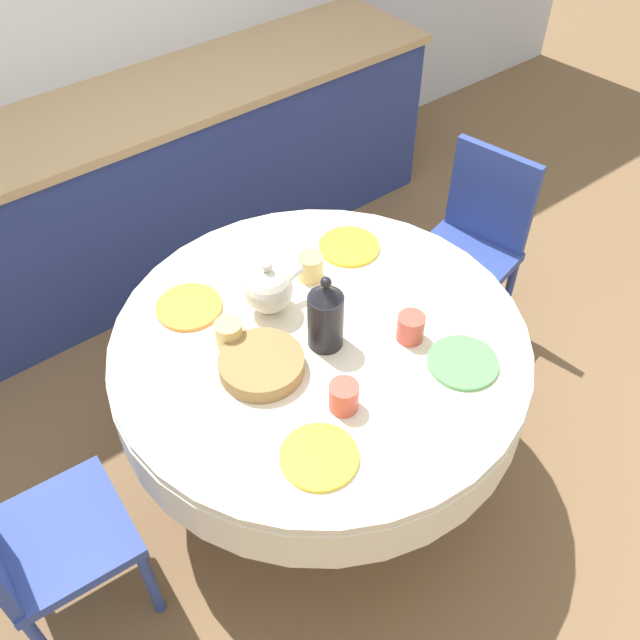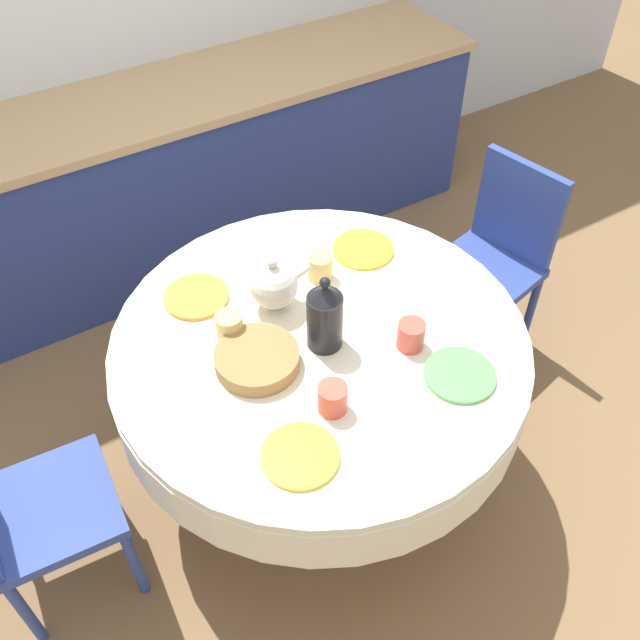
% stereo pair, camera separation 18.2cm
% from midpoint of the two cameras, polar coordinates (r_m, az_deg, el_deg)
% --- Properties ---
extents(ground_plane, '(12.00, 12.00, 0.00)m').
position_cam_midpoint_polar(ground_plane, '(2.90, 1.83, -11.41)').
color(ground_plane, brown).
extents(kitchen_counter, '(3.24, 0.64, 0.89)m').
position_cam_midpoint_polar(kitchen_counter, '(3.54, -11.32, 10.57)').
color(kitchen_counter, navy).
rests_on(kitchen_counter, ground_plane).
extents(dining_table, '(1.38, 1.38, 0.74)m').
position_cam_midpoint_polar(dining_table, '(2.41, 2.17, -3.44)').
color(dining_table, tan).
rests_on(dining_table, ground_plane).
extents(chair_left, '(0.48, 0.48, 0.88)m').
position_cam_midpoint_polar(chair_left, '(3.12, 15.53, 5.15)').
color(chair_left, '#2D428E').
rests_on(chair_left, ground_plane).
extents(chair_right, '(0.43, 0.43, 0.88)m').
position_cam_midpoint_polar(chair_right, '(2.38, -20.86, -13.94)').
color(chair_right, '#2D428E').
rests_on(chair_right, ground_plane).
extents(plate_near_left, '(0.22, 0.22, 0.01)m').
position_cam_midpoint_polar(plate_near_left, '(2.02, 1.02, -10.92)').
color(plate_near_left, yellow).
rests_on(plate_near_left, dining_table).
extents(cup_near_left, '(0.09, 0.09, 0.09)m').
position_cam_midpoint_polar(cup_near_left, '(2.09, 3.51, -6.39)').
color(cup_near_left, '#CC4C3D').
rests_on(cup_near_left, dining_table).
extents(plate_near_right, '(0.22, 0.22, 0.01)m').
position_cam_midpoint_polar(plate_near_right, '(2.26, 13.41, -4.40)').
color(plate_near_right, '#5BA85B').
rests_on(plate_near_right, dining_table).
extents(cup_near_right, '(0.09, 0.09, 0.09)m').
position_cam_midpoint_polar(cup_near_right, '(2.29, 9.55, -1.30)').
color(cup_near_right, '#CC4C3D').
rests_on(cup_near_right, dining_table).
extents(plate_far_left, '(0.22, 0.22, 0.01)m').
position_cam_midpoint_polar(plate_far_left, '(2.46, -7.80, 1.78)').
color(plate_far_left, orange).
rests_on(plate_far_left, dining_table).
extents(cup_far_left, '(0.09, 0.09, 0.09)m').
position_cam_midpoint_polar(cup_far_left, '(2.29, -5.00, -0.62)').
color(cup_far_left, '#DBB766').
rests_on(cup_far_left, dining_table).
extents(plate_far_right, '(0.22, 0.22, 0.01)m').
position_cam_midpoint_polar(plate_far_right, '(2.64, 5.46, 5.59)').
color(plate_far_right, yellow).
rests_on(plate_far_right, dining_table).
extents(cup_far_right, '(0.09, 0.09, 0.09)m').
position_cam_midpoint_polar(cup_far_right, '(2.49, 2.11, 4.19)').
color(cup_far_right, '#DBB766').
rests_on(cup_far_right, dining_table).
extents(coffee_carafe, '(0.11, 0.11, 0.28)m').
position_cam_midpoint_polar(coffee_carafe, '(2.21, 2.75, 0.20)').
color(coffee_carafe, black).
rests_on(coffee_carafe, dining_table).
extents(teapot, '(0.22, 0.16, 0.21)m').
position_cam_midpoint_polar(teapot, '(2.35, -1.48, 2.70)').
color(teapot, silver).
rests_on(teapot, dining_table).
extents(bread_basket, '(0.27, 0.27, 0.06)m').
position_cam_midpoint_polar(bread_basket, '(2.21, -2.68, -3.29)').
color(bread_basket, olive).
rests_on(bread_basket, dining_table).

